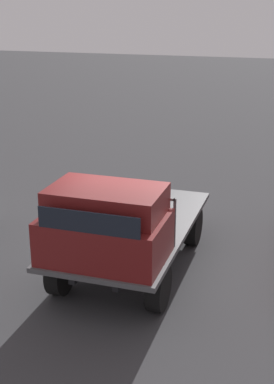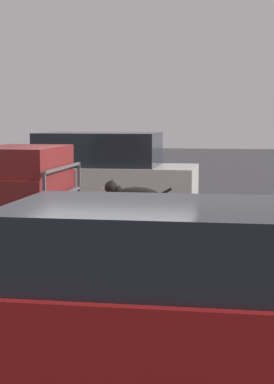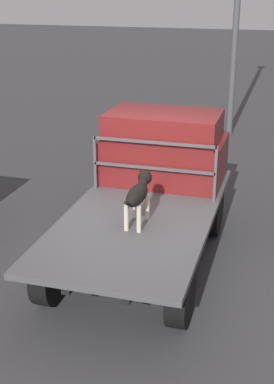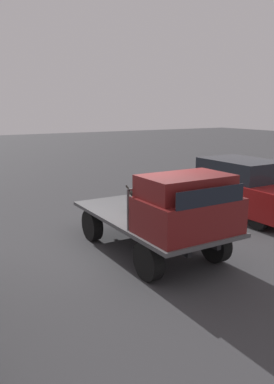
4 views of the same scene
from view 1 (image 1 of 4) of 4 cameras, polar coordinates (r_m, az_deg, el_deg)
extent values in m
plane|color=#38383A|center=(9.84, -0.43, -7.85)|extent=(80.00, 80.00, 0.00)
cylinder|color=black|center=(8.38, 2.31, -10.17)|extent=(0.75, 0.24, 0.75)
cylinder|color=black|center=(8.90, -8.18, -8.46)|extent=(0.75, 0.24, 0.75)
cylinder|color=black|center=(10.60, 6.00, -3.61)|extent=(0.75, 0.24, 0.75)
cylinder|color=black|center=(11.02, -2.49, -2.59)|extent=(0.75, 0.24, 0.75)
cube|color=black|center=(9.47, 1.56, -4.68)|extent=(3.77, 0.10, 0.18)
cube|color=black|center=(9.67, -2.40, -4.16)|extent=(3.77, 0.10, 0.18)
cube|color=#4C4C4F|center=(9.51, -0.44, -3.71)|extent=(4.10, 1.98, 0.08)
cube|color=maroon|center=(8.18, -3.44, -4.83)|extent=(1.27, 1.86, 0.69)
cube|color=maroon|center=(8.05, -3.28, -0.96)|extent=(1.08, 1.71, 0.42)
cube|color=black|center=(7.45, -5.24, -3.26)|extent=(0.02, 1.53, 0.32)
cube|color=#4C4C4F|center=(8.52, 4.01, -3.31)|extent=(0.04, 0.04, 0.83)
cube|color=#4C4C4F|center=(9.08, -7.24, -1.93)|extent=(0.04, 0.04, 0.83)
cube|color=#4C4C4F|center=(8.62, -1.83, -0.19)|extent=(0.04, 1.82, 0.04)
cube|color=#4C4C4F|center=(8.76, -1.80, -2.61)|extent=(0.04, 1.82, 0.04)
cylinder|color=beige|center=(9.62, 0.11, -2.04)|extent=(0.06, 0.06, 0.35)
cylinder|color=beige|center=(9.67, -0.84, -1.93)|extent=(0.06, 0.06, 0.35)
cylinder|color=beige|center=(9.98, 0.81, -1.22)|extent=(0.06, 0.06, 0.35)
cylinder|color=beige|center=(10.03, -0.10, -1.12)|extent=(0.06, 0.06, 0.35)
ellipsoid|color=black|center=(9.74, 0.00, -0.22)|extent=(0.66, 0.22, 0.22)
sphere|color=beige|center=(9.59, -0.33, -0.78)|extent=(0.10, 0.10, 0.10)
cylinder|color=black|center=(9.47, -0.51, -0.41)|extent=(0.16, 0.12, 0.15)
sphere|color=black|center=(9.36, -0.72, -0.39)|extent=(0.19, 0.19, 0.19)
cone|color=beige|center=(9.29, -0.88, -0.64)|extent=(0.11, 0.11, 0.11)
cone|color=black|center=(9.33, -0.40, 0.06)|extent=(0.06, 0.08, 0.10)
cone|color=black|center=(9.36, -1.01, 0.13)|extent=(0.06, 0.08, 0.10)
cylinder|color=black|center=(10.07, 0.65, 0.59)|extent=(0.28, 0.04, 0.18)
camera|label=2|loc=(12.27, 48.52, 2.67)|focal=60.00mm
camera|label=3|loc=(15.54, 0.72, 16.86)|focal=50.00mm
camera|label=4|loc=(7.38, -58.35, -0.63)|focal=35.00mm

